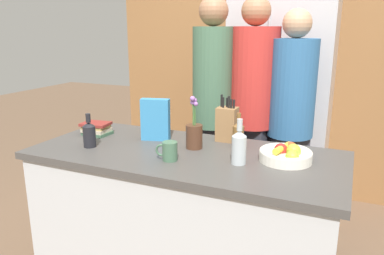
{
  "coord_description": "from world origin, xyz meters",
  "views": [
    {
      "loc": [
        0.85,
        -1.84,
        1.58
      ],
      "look_at": [
        0.0,
        0.1,
        1.01
      ],
      "focal_mm": 35.0,
      "sensor_mm": 36.0,
      "label": 1
    }
  ],
  "objects_px": {
    "book_stack": "(97,129)",
    "person_at_sink": "(212,104)",
    "bottle_wine": "(89,134)",
    "person_in_red_tee": "(291,116)",
    "person_in_blue": "(252,106)",
    "refrigerator": "(281,94)",
    "fruit_bowl": "(286,154)",
    "bottle_oil": "(239,146)",
    "cereal_box": "(155,120)",
    "bottle_vinegar": "(238,134)",
    "knife_block": "(227,124)",
    "coffee_mug": "(169,151)",
    "flower_vase": "(194,134)"
  },
  "relations": [
    {
      "from": "book_stack",
      "to": "person_at_sink",
      "type": "xyz_separation_m",
      "value": [
        0.59,
        0.62,
        0.1
      ]
    },
    {
      "from": "bottle_wine",
      "to": "person_at_sink",
      "type": "distance_m",
      "value": 0.97
    },
    {
      "from": "person_at_sink",
      "to": "person_in_red_tee",
      "type": "distance_m",
      "value": 0.57
    },
    {
      "from": "bottle_wine",
      "to": "person_in_blue",
      "type": "height_order",
      "value": "person_in_blue"
    },
    {
      "from": "refrigerator",
      "to": "fruit_bowl",
      "type": "bearing_deg",
      "value": -77.89
    },
    {
      "from": "person_in_red_tee",
      "to": "bottle_oil",
      "type": "bearing_deg",
      "value": -125.74
    },
    {
      "from": "cereal_box",
      "to": "book_stack",
      "type": "xyz_separation_m",
      "value": [
        -0.42,
        -0.05,
        -0.09
      ]
    },
    {
      "from": "bottle_vinegar",
      "to": "person_in_red_tee",
      "type": "relative_size",
      "value": 0.12
    },
    {
      "from": "cereal_box",
      "to": "bottle_wine",
      "type": "xyz_separation_m",
      "value": [
        -0.29,
        -0.28,
        -0.05
      ]
    },
    {
      "from": "knife_block",
      "to": "bottle_oil",
      "type": "height_order",
      "value": "knife_block"
    },
    {
      "from": "coffee_mug",
      "to": "fruit_bowl",
      "type": "bearing_deg",
      "value": 22.21
    },
    {
      "from": "book_stack",
      "to": "bottle_oil",
      "type": "xyz_separation_m",
      "value": [
        1.02,
        -0.16,
        0.05
      ]
    },
    {
      "from": "person_in_red_tee",
      "to": "cereal_box",
      "type": "bearing_deg",
      "value": -164.49
    },
    {
      "from": "person_in_red_tee",
      "to": "flower_vase",
      "type": "bearing_deg",
      "value": -148.33
    },
    {
      "from": "person_in_blue",
      "to": "coffee_mug",
      "type": "bearing_deg",
      "value": -83.9
    },
    {
      "from": "coffee_mug",
      "to": "bottle_oil",
      "type": "xyz_separation_m",
      "value": [
        0.35,
        0.1,
        0.04
      ]
    },
    {
      "from": "bottle_vinegar",
      "to": "bottle_wine",
      "type": "distance_m",
      "value": 0.88
    },
    {
      "from": "bottle_vinegar",
      "to": "cereal_box",
      "type": "bearing_deg",
      "value": -174.15
    },
    {
      "from": "bottle_wine",
      "to": "person_in_blue",
      "type": "bearing_deg",
      "value": 53.59
    },
    {
      "from": "knife_block",
      "to": "coffee_mug",
      "type": "bearing_deg",
      "value": -109.38
    },
    {
      "from": "refrigerator",
      "to": "person_in_blue",
      "type": "relative_size",
      "value": 1.13
    },
    {
      "from": "knife_block",
      "to": "bottle_vinegar",
      "type": "relative_size",
      "value": 1.37
    },
    {
      "from": "bottle_oil",
      "to": "fruit_bowl",
      "type": "bearing_deg",
      "value": 31.59
    },
    {
      "from": "fruit_bowl",
      "to": "bottle_oil",
      "type": "relative_size",
      "value": 1.15
    },
    {
      "from": "book_stack",
      "to": "bottle_wine",
      "type": "bearing_deg",
      "value": -60.87
    },
    {
      "from": "flower_vase",
      "to": "book_stack",
      "type": "height_order",
      "value": "flower_vase"
    },
    {
      "from": "fruit_bowl",
      "to": "flower_vase",
      "type": "xyz_separation_m",
      "value": [
        -0.54,
        0.01,
        0.04
      ]
    },
    {
      "from": "flower_vase",
      "to": "coffee_mug",
      "type": "relative_size",
      "value": 2.59
    },
    {
      "from": "bottle_oil",
      "to": "knife_block",
      "type": "bearing_deg",
      "value": 117.01
    },
    {
      "from": "book_stack",
      "to": "person_at_sink",
      "type": "relative_size",
      "value": 0.11
    },
    {
      "from": "cereal_box",
      "to": "bottle_wine",
      "type": "height_order",
      "value": "cereal_box"
    },
    {
      "from": "knife_block",
      "to": "bottle_oil",
      "type": "xyz_separation_m",
      "value": [
        0.19,
        -0.37,
        -0.02
      ]
    },
    {
      "from": "fruit_bowl",
      "to": "person_at_sink",
      "type": "xyz_separation_m",
      "value": [
        -0.66,
        0.64,
        0.1
      ]
    },
    {
      "from": "cereal_box",
      "to": "person_in_red_tee",
      "type": "xyz_separation_m",
      "value": [
        0.72,
        0.69,
        -0.06
      ]
    },
    {
      "from": "refrigerator",
      "to": "person_in_red_tee",
      "type": "relative_size",
      "value": 1.19
    },
    {
      "from": "fruit_bowl",
      "to": "person_in_blue",
      "type": "xyz_separation_m",
      "value": [
        -0.39,
        0.77,
        0.08
      ]
    },
    {
      "from": "cereal_box",
      "to": "flower_vase",
      "type": "bearing_deg",
      "value": -11.23
    },
    {
      "from": "person_at_sink",
      "to": "person_in_blue",
      "type": "relative_size",
      "value": 1.0
    },
    {
      "from": "cereal_box",
      "to": "book_stack",
      "type": "distance_m",
      "value": 0.43
    },
    {
      "from": "refrigerator",
      "to": "knife_block",
      "type": "distance_m",
      "value": 1.13
    },
    {
      "from": "cereal_box",
      "to": "person_in_red_tee",
      "type": "distance_m",
      "value": 1.0
    },
    {
      "from": "fruit_bowl",
      "to": "bottle_oil",
      "type": "distance_m",
      "value": 0.26
    },
    {
      "from": "bottle_oil",
      "to": "bottle_wine",
      "type": "relative_size",
      "value": 1.19
    },
    {
      "from": "refrigerator",
      "to": "coffee_mug",
      "type": "height_order",
      "value": "refrigerator"
    },
    {
      "from": "flower_vase",
      "to": "coffee_mug",
      "type": "distance_m",
      "value": 0.25
    },
    {
      "from": "bottle_vinegar",
      "to": "person_in_red_tee",
      "type": "bearing_deg",
      "value": 72.72
    },
    {
      "from": "refrigerator",
      "to": "bottle_oil",
      "type": "distance_m",
      "value": 1.5
    },
    {
      "from": "bottle_wine",
      "to": "person_in_blue",
      "type": "relative_size",
      "value": 0.11
    },
    {
      "from": "book_stack",
      "to": "person_in_red_tee",
      "type": "height_order",
      "value": "person_in_red_tee"
    },
    {
      "from": "refrigerator",
      "to": "person_in_blue",
      "type": "xyz_separation_m",
      "value": [
        -0.1,
        -0.59,
        -0.01
      ]
    }
  ]
}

